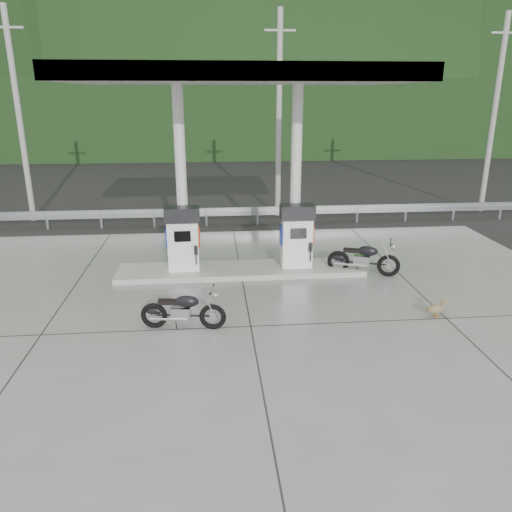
{
  "coord_description": "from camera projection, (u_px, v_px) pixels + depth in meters",
  "views": [
    {
      "loc": [
        -0.8,
        -10.96,
        4.93
      ],
      "look_at": [
        0.3,
        1.0,
        1.0
      ],
      "focal_mm": 35.0,
      "sensor_mm": 36.0,
      "label": 1
    }
  ],
  "objects": [
    {
      "name": "utility_pole_a",
      "position": [
        19.0,
        119.0,
        19.03
      ],
      "size": [
        0.22,
        0.22,
        8.0
      ],
      "primitive_type": "cylinder",
      "color": "gray",
      "rests_on": "ground"
    },
    {
      "name": "guardrail",
      "position": [
        232.0,
        207.0,
        19.33
      ],
      "size": [
        26.0,
        0.16,
        1.42
      ],
      "primitive_type": null,
      "color": "#979A9F",
      "rests_on": "ground"
    },
    {
      "name": "gas_pump_right",
      "position": [
        297.0,
        236.0,
        14.15
      ],
      "size": [
        0.95,
        0.55,
        1.8
      ],
      "primitive_type": null,
      "color": "white",
      "rests_on": "pump_island"
    },
    {
      "name": "canopy_column_right",
      "position": [
        296.0,
        177.0,
        14.03
      ],
      "size": [
        0.3,
        0.3,
        5.0
      ],
      "primitive_type": "cylinder",
      "color": "white",
      "rests_on": "pump_island"
    },
    {
      "name": "forested_hills",
      "position": [
        215.0,
        131.0,
        68.76
      ],
      "size": [
        100.0,
        40.0,
        140.0
      ],
      "primitive_type": null,
      "color": "black",
      "rests_on": "ground"
    },
    {
      "name": "duck",
      "position": [
        436.0,
        310.0,
        11.43
      ],
      "size": [
        0.53,
        0.24,
        0.37
      ],
      "primitive_type": null,
      "rotation": [
        0.0,
        0.0,
        0.2
      ],
      "color": "brown",
      "rests_on": "forecourt_apron"
    },
    {
      "name": "ground",
      "position": [
        247.0,
        309.0,
        11.97
      ],
      "size": [
        160.0,
        160.0,
        0.0
      ],
      "primitive_type": "plane",
      "color": "black",
      "rests_on": "ground"
    },
    {
      "name": "motorcycle_left",
      "position": [
        183.0,
        311.0,
        10.82
      ],
      "size": [
        1.81,
        0.79,
        0.83
      ],
      "primitive_type": null,
      "rotation": [
        0.0,
        0.0,
        -0.14
      ],
      "color": "black",
      "rests_on": "forecourt_apron"
    },
    {
      "name": "utility_pole_c",
      "position": [
        494.0,
        117.0,
        20.68
      ],
      "size": [
        0.22,
        0.22,
        8.0
      ],
      "primitive_type": "cylinder",
      "color": "gray",
      "rests_on": "ground"
    },
    {
      "name": "forecourt_apron",
      "position": [
        247.0,
        308.0,
        11.97
      ],
      "size": [
        18.0,
        14.0,
        0.02
      ],
      "primitive_type": "cube",
      "color": "slate",
      "rests_on": "ground"
    },
    {
      "name": "canopy_roof",
      "position": [
        239.0,
        75.0,
        12.67
      ],
      "size": [
        8.5,
        5.0,
        0.4
      ],
      "primitive_type": "cube",
      "color": "beige",
      "rests_on": "canopy_column_left"
    },
    {
      "name": "motorcycle_right",
      "position": [
        363.0,
        259.0,
        14.09
      ],
      "size": [
        1.99,
        1.23,
        0.9
      ],
      "primitive_type": null,
      "rotation": [
        0.0,
        0.0,
        -0.36
      ],
      "color": "black",
      "rests_on": "forecourt_apron"
    },
    {
      "name": "pump_island",
      "position": [
        241.0,
        270.0,
        14.31
      ],
      "size": [
        7.0,
        1.4,
        0.15
      ],
      "primitive_type": "cube",
      "color": "#9A978F",
      "rests_on": "forecourt_apron"
    },
    {
      "name": "utility_pole_b",
      "position": [
        279.0,
        118.0,
        19.9
      ],
      "size": [
        0.22,
        0.22,
        8.0
      ],
      "primitive_type": "cylinder",
      "color": "gray",
      "rests_on": "ground"
    },
    {
      "name": "tree_band",
      "position": [
        219.0,
        119.0,
        39.44
      ],
      "size": [
        80.0,
        6.0,
        6.0
      ],
      "primitive_type": "cube",
      "color": "black",
      "rests_on": "ground"
    },
    {
      "name": "road",
      "position": [
        229.0,
        206.0,
        22.86
      ],
      "size": [
        60.0,
        7.0,
        0.01
      ],
      "primitive_type": "cube",
      "color": "black",
      "rests_on": "ground"
    },
    {
      "name": "canopy_column_left",
      "position": [
        181.0,
        179.0,
        13.75
      ],
      "size": [
        0.3,
        0.3,
        5.0
      ],
      "primitive_type": "cylinder",
      "color": "white",
      "rests_on": "pump_island"
    },
    {
      "name": "gas_pump_left",
      "position": [
        183.0,
        239.0,
        13.87
      ],
      "size": [
        0.95,
        0.55,
        1.8
      ],
      "primitive_type": null,
      "color": "white",
      "rests_on": "pump_island"
    }
  ]
}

